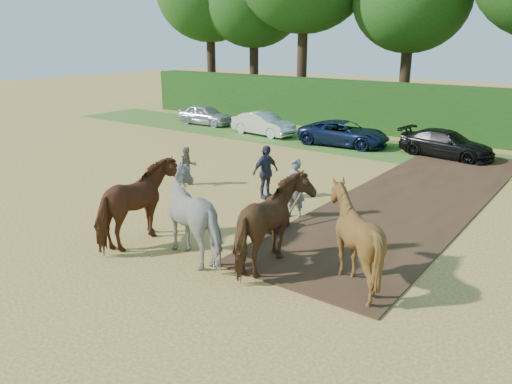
# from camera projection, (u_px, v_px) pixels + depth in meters

# --- Properties ---
(ground) EXTENTS (120.00, 120.00, 0.00)m
(ground) POSITION_uv_depth(u_px,v_px,m) (271.00, 252.00, 13.56)
(ground) COLOR gold
(ground) RESTS_ON ground
(earth_strip) EXTENTS (4.50, 17.00, 0.05)m
(earth_strip) POSITION_uv_depth(u_px,v_px,m) (415.00, 198.00, 18.07)
(earth_strip) COLOR #472D1C
(earth_strip) RESTS_ON ground
(grass_verge) EXTENTS (50.00, 5.00, 0.03)m
(grass_verge) POSITION_uv_depth(u_px,v_px,m) (435.00, 157.00, 24.29)
(grass_verge) COLOR #38601E
(grass_verge) RESTS_ON ground
(hedgerow) EXTENTS (46.00, 1.60, 3.00)m
(hedgerow) POSITION_uv_depth(u_px,v_px,m) (464.00, 115.00, 27.30)
(hedgerow) COLOR #14380F
(hedgerow) RESTS_ON ground
(spectator_near) EXTENTS (0.87, 0.93, 1.53)m
(spectator_near) POSITION_uv_depth(u_px,v_px,m) (188.00, 166.00, 19.45)
(spectator_near) COLOR tan
(spectator_near) RESTS_ON ground
(spectator_far) EXTENTS (0.73, 1.21, 1.94)m
(spectator_far) POSITION_uv_depth(u_px,v_px,m) (266.00, 172.00, 17.84)
(spectator_far) COLOR #2A2A38
(spectator_far) RESTS_ON ground
(plough_team) EXTENTS (7.74, 6.12, 2.33)m
(plough_team) POSITION_uv_depth(u_px,v_px,m) (239.00, 219.00, 12.73)
(plough_team) COLOR maroon
(plough_team) RESTS_ON ground
(parked_cars) EXTENTS (35.67, 3.17, 1.43)m
(parked_cars) POSITION_uv_depth(u_px,v_px,m) (467.00, 148.00, 23.16)
(parked_cars) COLOR silver
(parked_cars) RESTS_ON ground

